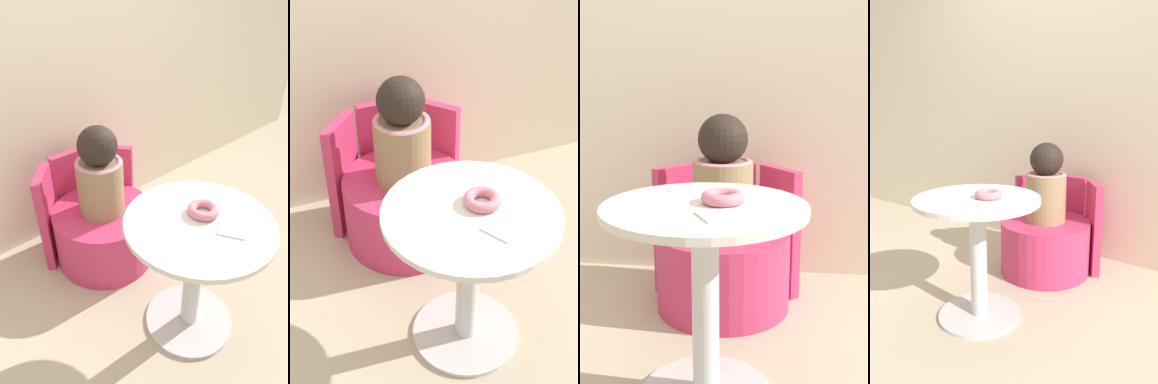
# 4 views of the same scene
# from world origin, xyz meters

# --- Properties ---
(ground_plane) EXTENTS (12.00, 12.00, 0.00)m
(ground_plane) POSITION_xyz_m (0.00, 0.00, 0.00)
(ground_plane) COLOR #B7A88E
(back_wall) EXTENTS (6.00, 0.06, 2.40)m
(back_wall) POSITION_xyz_m (0.00, 1.13, 1.20)
(back_wall) COLOR beige
(back_wall) RESTS_ON ground_plane
(round_table) EXTENTS (0.65, 0.65, 0.66)m
(round_table) POSITION_xyz_m (0.07, -0.04, 0.45)
(round_table) COLOR silver
(round_table) RESTS_ON ground_plane
(tub_chair) EXTENTS (0.60, 0.60, 0.36)m
(tub_chair) POSITION_xyz_m (0.05, 0.65, 0.18)
(tub_chair) COLOR #C63360
(tub_chair) RESTS_ON ground_plane
(booth_backrest) EXTENTS (0.70, 0.25, 0.61)m
(booth_backrest) POSITION_xyz_m (0.05, 0.90, 0.31)
(booth_backrest) COLOR #C63360
(booth_backrest) RESTS_ON ground_plane
(child_figure) EXTENTS (0.26, 0.26, 0.52)m
(child_figure) POSITION_xyz_m (0.05, 0.65, 0.60)
(child_figure) COLOR #937A56
(child_figure) RESTS_ON tub_chair
(donut) EXTENTS (0.14, 0.14, 0.04)m
(donut) POSITION_xyz_m (0.13, -0.01, 0.68)
(donut) COLOR pink
(donut) RESTS_ON round_table
(paper_napkin) EXTENTS (0.15, 0.15, 0.01)m
(paper_napkin) POSITION_xyz_m (0.13, -0.16, 0.67)
(paper_napkin) COLOR silver
(paper_napkin) RESTS_ON round_table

